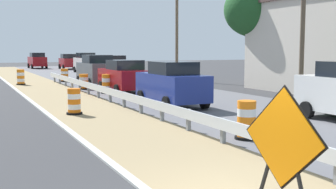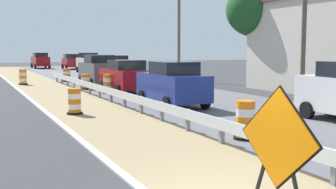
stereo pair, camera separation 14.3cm
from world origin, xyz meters
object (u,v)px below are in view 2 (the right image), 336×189
object	(u,v)px
car_distant_c	(71,61)
traffic_barrel_close	(75,103)
traffic_barrel_nearest	(245,122)
traffic_barrel_farthest	(23,78)
car_lead_near_lane	(173,84)
car_distant_a	(89,63)
traffic_barrel_farther	(67,76)
car_trailing_far_lane	(40,60)
car_mid_far_lane	(118,67)
car_lead_far_lane	(126,76)
traffic_barrel_mid	(108,85)
warning_sign_diamond	(278,142)
utility_pole_near	(304,13)
utility_pole_mid	(179,22)
traffic_barrel_far	(86,82)
car_distant_b	(99,70)

from	to	relation	value
car_distant_c	traffic_barrel_close	bearing A→B (deg)	-11.04
traffic_barrel_nearest	traffic_barrel_farthest	xyz separation A→B (m)	(-3.63, 22.64, -0.00)
car_lead_near_lane	car_distant_a	world-z (taller)	car_distant_a
traffic_barrel_farther	car_trailing_far_lane	world-z (taller)	car_trailing_far_lane
car_lead_near_lane	car_mid_far_lane	xyz separation A→B (m)	(3.81, 19.54, -0.01)
traffic_barrel_nearest	car_lead_far_lane	world-z (taller)	car_lead_far_lane
traffic_barrel_mid	car_mid_far_lane	distance (m)	13.70
warning_sign_diamond	traffic_barrel_farther	bearing A→B (deg)	-101.85
car_lead_near_lane	utility_pole_near	bearing A→B (deg)	-96.13
car_trailing_far_lane	traffic_barrel_mid	bearing A→B (deg)	176.10
traffic_barrel_nearest	utility_pole_mid	xyz separation A→B (m)	(8.54, 21.62, 4.28)
warning_sign_diamond	car_mid_far_lane	xyz separation A→B (m)	(7.59, 31.54, -0.06)
traffic_barrel_farther	traffic_barrel_farthest	bearing A→B (deg)	-155.97
car_lead_near_lane	car_lead_far_lane	size ratio (longest dim) A/B	1.01
traffic_barrel_close	car_distant_a	distance (m)	30.44
warning_sign_diamond	traffic_barrel_farthest	xyz separation A→B (m)	(-1.05, 27.23, -0.56)
warning_sign_diamond	car_lead_near_lane	size ratio (longest dim) A/B	0.47
warning_sign_diamond	utility_pole_near	world-z (taller)	utility_pole_near
traffic_barrel_far	car_distant_a	size ratio (longest dim) A/B	0.22
car_distant_a	utility_pole_mid	distance (m)	15.49
traffic_barrel_mid	car_distant_a	bearing A→B (deg)	78.39
car_lead_far_lane	warning_sign_diamond	bearing A→B (deg)	166.84
traffic_barrel_mid	car_distant_a	xyz separation A→B (m)	(4.53, 22.04, 0.58)
traffic_barrel_mid	car_distant_b	bearing A→B (deg)	79.85
car_lead_near_lane	car_distant_b	world-z (taller)	car_distant_b
car_mid_far_lane	utility_pole_mid	size ratio (longest dim) A/B	0.45
traffic_barrel_nearest	utility_pole_mid	size ratio (longest dim) A/B	0.12
car_trailing_far_lane	warning_sign_diamond	bearing A→B (deg)	173.91
traffic_barrel_nearest	traffic_barrel_close	bearing A→B (deg)	116.44
utility_pole_near	utility_pole_mid	world-z (taller)	utility_pole_mid
traffic_barrel_far	car_distant_a	bearing A→B (deg)	74.90
traffic_barrel_far	traffic_barrel_farthest	bearing A→B (deg)	120.61
traffic_barrel_farther	car_lead_near_lane	distance (m)	16.84
car_lead_near_lane	utility_pole_mid	distance (m)	16.43
warning_sign_diamond	car_mid_far_lane	distance (m)	32.44
utility_pole_near	traffic_barrel_farther	bearing A→B (deg)	115.31
traffic_barrel_close	traffic_barrel_mid	distance (m)	8.13
traffic_barrel_mid	car_distant_a	distance (m)	22.51
car_distant_a	utility_pole_mid	size ratio (longest dim) A/B	0.48
car_lead_far_lane	traffic_barrel_farther	bearing A→B (deg)	6.29
traffic_barrel_farthest	car_distant_a	world-z (taller)	car_distant_a
traffic_barrel_mid	car_trailing_far_lane	distance (m)	35.32
traffic_barrel_mid	car_lead_near_lane	xyz separation A→B (m)	(0.98, -6.72, 0.51)
traffic_barrel_farthest	traffic_barrel_farther	bearing A→B (deg)	24.03
traffic_barrel_farther	car_lead_near_lane	world-z (taller)	car_lead_near_lane
traffic_barrel_farthest	car_distant_c	distance (m)	24.22
car_trailing_far_lane	car_distant_c	bearing A→B (deg)	-143.11
traffic_barrel_nearest	traffic_barrel_far	size ratio (longest dim) A/B	1.14
traffic_barrel_farthest	car_lead_far_lane	bearing A→B (deg)	-60.34
traffic_barrel_far	traffic_barrel_farther	world-z (taller)	traffic_barrel_farther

